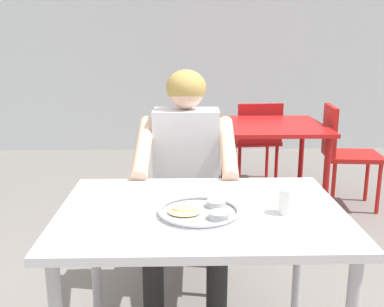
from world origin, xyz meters
TOP-DOWN VIEW (x-y plane):
  - back_wall at (0.00, 4.05)m, footprint 12.00×0.12m
  - table_foreground at (0.07, -0.04)m, footprint 1.06×0.76m
  - thali_tray at (0.07, -0.10)m, footprint 0.30×0.30m
  - drinking_cup at (0.38, -0.10)m, footprint 0.06×0.06m
  - chair_foreground at (0.03, 0.82)m, footprint 0.41×0.42m
  - diner_foreground at (0.03, 0.60)m, footprint 0.50×0.56m
  - table_background_red at (0.73, 1.91)m, footprint 0.82×0.84m
  - chair_red_left at (0.10, 1.97)m, footprint 0.44×0.44m
  - chair_red_right at (1.33, 1.93)m, footprint 0.47×0.42m
  - chair_red_far at (0.72, 2.53)m, footprint 0.47×0.43m

SIDE VIEW (x-z plane):
  - chair_red_left at x=0.10m, z-range 0.07..0.87m
  - chair_foreground at x=0.03m, z-range 0.07..0.87m
  - chair_red_far at x=0.72m, z-range 0.07..0.87m
  - chair_red_right at x=1.33m, z-range 0.07..0.92m
  - table_background_red at x=0.73m, z-range 0.27..0.97m
  - table_foreground at x=0.07m, z-range 0.29..1.04m
  - diner_foreground at x=0.03m, z-range 0.11..1.33m
  - thali_tray at x=0.07m, z-range 0.74..0.78m
  - drinking_cup at x=0.38m, z-range 0.75..0.84m
  - back_wall at x=0.00m, z-range 0.00..3.40m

